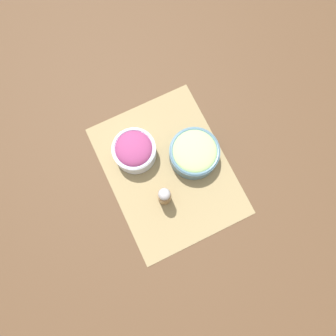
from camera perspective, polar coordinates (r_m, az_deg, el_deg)
ground_plane at (r=1.02m, az=-0.00°, el=-0.41°), size 3.00×3.00×0.00m
placemat at (r=1.02m, az=-0.00°, el=-0.39°), size 0.47×0.36×0.00m
cucumber_bowl at (r=0.99m, az=4.60°, el=2.65°), size 0.15×0.15×0.08m
onion_bowl at (r=0.99m, az=-5.88°, el=3.09°), size 0.13×0.13×0.08m
pepper_shaker at (r=0.94m, az=-0.62°, el=-4.91°), size 0.04×0.04×0.11m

